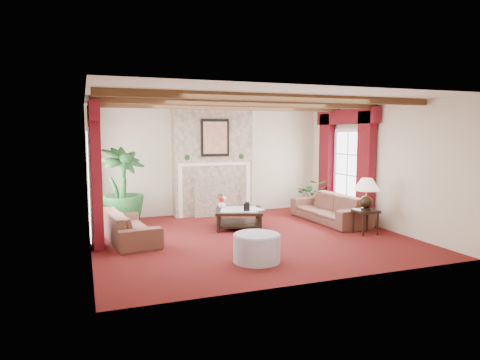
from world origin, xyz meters
name	(u,v)px	position (x,y,z in m)	size (l,w,h in m)	color
floor	(250,237)	(0.00, 0.00, 0.00)	(6.00, 6.00, 0.00)	#4E0E0E
ceiling	(250,100)	(0.00, 0.00, 2.70)	(6.00, 6.00, 0.00)	white
back_wall	(210,161)	(0.00, 2.75, 1.35)	(6.00, 0.02, 2.70)	beige
left_wall	(88,175)	(-3.00, 0.00, 1.35)	(0.02, 5.50, 2.70)	beige
right_wall	(376,166)	(3.00, 0.00, 1.35)	(0.02, 5.50, 2.70)	beige
ceiling_beams	(250,103)	(0.00, 0.00, 2.64)	(6.00, 3.00, 0.12)	#3B2312
fireplace	(212,107)	(0.00, 2.55, 2.70)	(2.00, 0.52, 2.70)	tan
french_door_left	(87,130)	(-2.97, 1.00, 2.13)	(0.10, 1.10, 2.16)	white
french_door_right	(349,130)	(2.97, 1.00, 2.13)	(0.10, 1.10, 2.16)	white
curtains_left	(93,108)	(-2.86, 1.00, 2.55)	(0.20, 2.40, 2.55)	#4B0A0B
curtains_right	(346,113)	(2.86, 1.00, 2.55)	(0.20, 2.40, 2.55)	#4B0A0B
sofa_left	(129,221)	(-2.28, 0.55, 0.38)	(0.82, 2.02, 0.77)	#380F1B
sofa_right	(329,204)	(2.28, 0.72, 0.42)	(0.72, 2.20, 0.85)	#380F1B
potted_palm	(122,205)	(-2.31, 1.74, 0.49)	(1.65, 2.02, 0.99)	black
small_plant	(312,200)	(2.46, 1.86, 0.34)	(1.06, 1.11, 0.68)	black
coffee_table	(239,219)	(0.08, 0.85, 0.20)	(1.00, 1.00, 0.41)	black
side_table	(365,222)	(2.33, -0.58, 0.25)	(0.43, 0.43, 0.50)	black
ottoman	(257,248)	(-0.50, -1.57, 0.22)	(0.76, 0.76, 0.44)	#9C99AE
table_lamp	(366,194)	(2.33, -0.58, 0.84)	(0.53, 0.53, 0.67)	black
flower_vase	(222,204)	(-0.21, 1.14, 0.50)	(0.21, 0.22, 0.18)	silver
book	(253,203)	(0.32, 0.61, 0.56)	(0.23, 0.06, 0.31)	black
photo_frame_a	(247,207)	(0.15, 0.56, 0.50)	(0.13, 0.02, 0.17)	black
photo_frame_b	(247,205)	(0.32, 0.96, 0.48)	(0.10, 0.02, 0.14)	black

